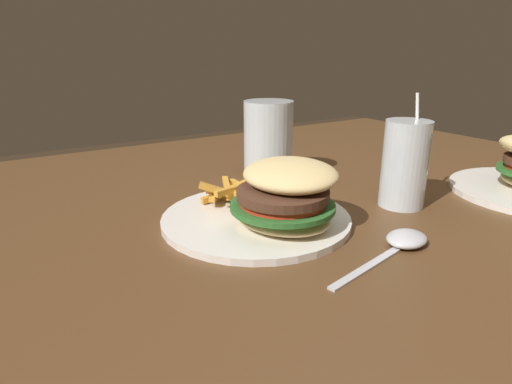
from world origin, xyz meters
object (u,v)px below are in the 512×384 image
juice_glass (405,166)px  spoon (404,241)px  beer_glass (268,142)px  meal_plate_near (273,203)px

juice_glass → spoon: bearing=-48.8°
juice_glass → beer_glass: bearing=-158.6°
meal_plate_near → juice_glass: size_ratio=1.59×
meal_plate_near → juice_glass: bearing=80.1°
meal_plate_near → spoon: (0.14, 0.11, -0.03)m
beer_glass → juice_glass: 0.26m
meal_plate_near → spoon: 0.18m
beer_glass → spoon: beer_glass is taller
beer_glass → juice_glass: juice_glass is taller
meal_plate_near → spoon: size_ratio=1.46×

